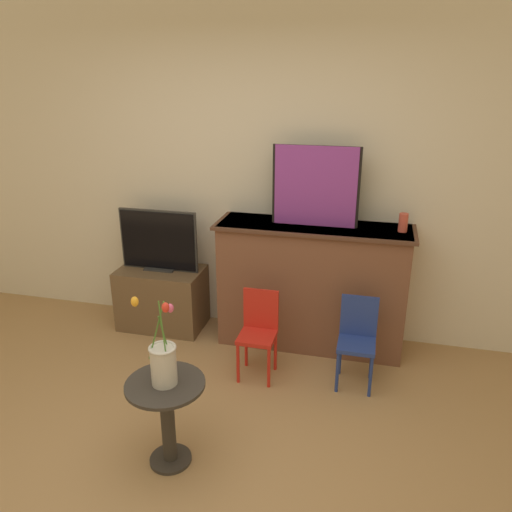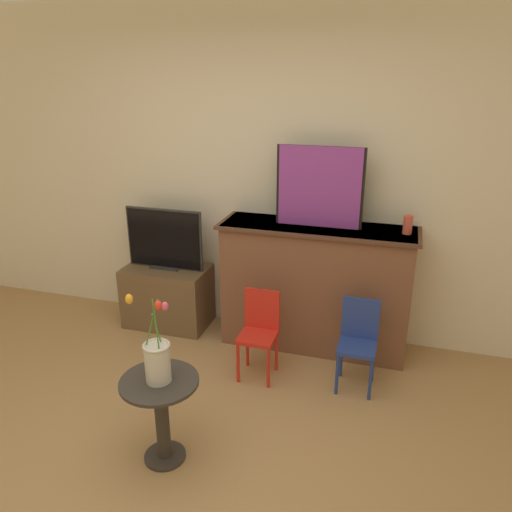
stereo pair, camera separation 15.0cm
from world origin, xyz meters
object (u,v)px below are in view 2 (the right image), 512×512
Objects in this scene: tv_monitor at (164,240)px; chair_red at (260,328)px; vase_tulips at (157,359)px; chair_blue at (358,338)px; painting at (319,187)px.

tv_monitor is 1.04× the size of chair_red.
chair_red is at bearing 74.09° from vase_tulips.
tv_monitor reaches higher than chair_blue.
vase_tulips reaches higher than chair_blue.
vase_tulips is (-0.29, -1.02, 0.30)m from chair_red.
vase_tulips is at bearing -65.10° from tv_monitor.
painting is 1.26× the size of vase_tulips.
chair_red is 1.00× the size of chair_blue.
tv_monitor is 1.71m from vase_tulips.
chair_blue is 1.50m from vase_tulips.
vase_tulips is (-1.00, -1.08, 0.30)m from chair_blue.
chair_red is at bearing -175.07° from chair_blue.
chair_red is (1.01, -0.53, -0.42)m from tv_monitor.
tv_monitor is at bearing 114.90° from vase_tulips.
chair_blue is (0.71, 0.06, 0.00)m from chair_red.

